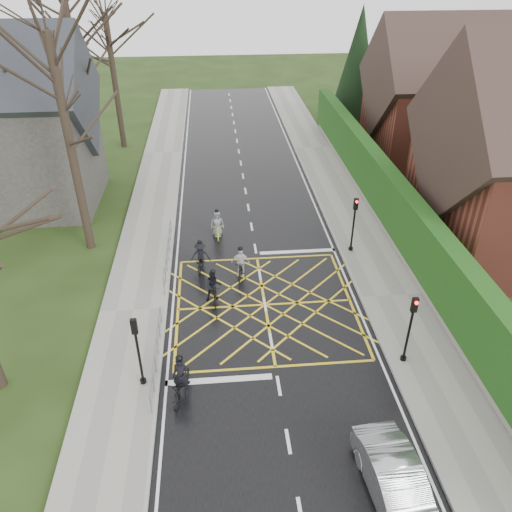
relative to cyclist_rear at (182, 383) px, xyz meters
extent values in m
plane|color=black|center=(3.61, 5.12, -0.62)|extent=(120.00, 120.00, 0.00)
cube|color=black|center=(3.61, 5.12, -0.62)|extent=(9.00, 80.00, 0.01)
cube|color=gray|center=(9.61, 5.12, -0.55)|extent=(3.00, 80.00, 0.15)
cube|color=gray|center=(-2.39, 5.12, -0.55)|extent=(3.00, 80.00, 0.15)
cube|color=slate|center=(11.36, 11.12, -0.27)|extent=(0.50, 38.00, 0.70)
cube|color=#1B3D10|center=(11.36, 11.12, 1.48)|extent=(0.90, 38.00, 2.80)
cube|color=maroon|center=(18.36, 23.12, 2.38)|extent=(9.00, 8.00, 6.00)
cube|color=#32231E|center=(18.36, 23.12, 5.28)|extent=(9.80, 8.80, 8.80)
cube|color=maroon|center=(21.06, 23.12, 7.88)|extent=(0.70, 0.70, 1.60)
cylinder|color=black|center=(14.36, 31.12, -0.02)|extent=(0.50, 0.50, 1.20)
cone|color=black|center=(14.36, 31.12, 4.38)|extent=(4.60, 4.60, 10.00)
cube|color=#2D2B28|center=(-9.89, 17.12, 2.88)|extent=(8.00, 7.00, 7.00)
cube|color=#26282D|center=(-9.89, 17.12, 6.28)|extent=(8.80, 7.80, 7.80)
cylinder|color=black|center=(-5.39, 11.12, 4.88)|extent=(0.44, 0.44, 11.00)
cylinder|color=black|center=(-6.39, 19.12, 5.38)|extent=(0.44, 0.44, 12.00)
cylinder|color=black|center=(-5.69, 27.12, 4.38)|extent=(0.44, 0.44, 10.00)
cylinder|color=slate|center=(-1.04, 1.62, 0.38)|extent=(0.05, 5.00, 0.05)
cylinder|color=slate|center=(-1.04, 1.62, -0.07)|extent=(0.04, 5.00, 0.04)
cylinder|color=slate|center=(-1.04, -0.88, -0.12)|extent=(0.04, 0.04, 1.00)
cylinder|color=slate|center=(-1.04, 4.12, -0.12)|extent=(0.04, 0.04, 1.00)
cylinder|color=slate|center=(-1.04, 9.12, 0.38)|extent=(0.05, 6.00, 0.05)
cylinder|color=slate|center=(-1.04, 9.12, -0.07)|extent=(0.04, 6.00, 0.04)
cylinder|color=slate|center=(-1.04, 6.12, -0.12)|extent=(0.04, 0.04, 1.00)
cylinder|color=slate|center=(-1.04, 12.12, -0.12)|extent=(0.04, 0.04, 1.00)
cylinder|color=black|center=(8.71, 9.32, 0.88)|extent=(0.10, 0.10, 3.00)
cylinder|color=black|center=(8.71, 9.32, -0.47)|extent=(0.24, 0.24, 0.30)
cube|color=black|center=(8.71, 9.32, 2.28)|extent=(0.22, 0.16, 0.62)
sphere|color=#FF0C0C|center=(8.71, 9.20, 2.46)|extent=(0.14, 0.14, 0.14)
cylinder|color=black|center=(8.71, 0.92, 0.88)|extent=(0.10, 0.10, 3.00)
cylinder|color=black|center=(8.71, 0.92, -0.47)|extent=(0.24, 0.24, 0.30)
cube|color=black|center=(8.71, 0.92, 2.28)|extent=(0.22, 0.16, 0.62)
sphere|color=#FF0C0C|center=(8.71, 0.80, 2.46)|extent=(0.14, 0.14, 0.14)
cylinder|color=black|center=(-1.49, 0.62, 0.88)|extent=(0.10, 0.10, 3.00)
cylinder|color=black|center=(-1.49, 0.62, -0.47)|extent=(0.24, 0.24, 0.30)
cube|color=black|center=(-1.49, 0.62, 2.28)|extent=(0.22, 0.16, 0.62)
sphere|color=#FF0C0C|center=(-1.49, 0.74, 2.46)|extent=(0.14, 0.14, 0.14)
imported|color=black|center=(0.00, -0.03, -0.10)|extent=(1.12, 2.08, 1.04)
imported|color=black|center=(0.00, 0.07, 0.26)|extent=(0.72, 0.56, 1.76)
sphere|color=black|center=(0.00, 0.07, 1.16)|extent=(0.28, 0.28, 0.28)
imported|color=black|center=(1.27, 5.64, -0.11)|extent=(0.63, 1.74, 1.02)
imported|color=black|center=(1.27, 5.74, 0.16)|extent=(0.81, 0.66, 1.56)
sphere|color=black|center=(1.27, 5.74, 0.96)|extent=(0.25, 0.25, 0.25)
imported|color=black|center=(0.67, 8.33, -0.17)|extent=(0.79, 1.79, 0.91)
imported|color=black|center=(0.67, 8.43, 0.15)|extent=(1.06, 0.68, 1.55)
sphere|color=black|center=(0.67, 8.43, 0.95)|extent=(0.24, 0.24, 0.24)
imported|color=black|center=(2.65, 7.55, -0.12)|extent=(0.78, 1.74, 1.01)
imported|color=silver|center=(2.65, 7.65, 0.15)|extent=(0.96, 0.54, 1.54)
sphere|color=black|center=(2.65, 7.65, 0.94)|extent=(0.24, 0.24, 0.24)
imported|color=gold|center=(1.59, 11.69, -0.17)|extent=(0.68, 1.75, 0.90)
imported|color=slate|center=(1.59, 11.79, 0.14)|extent=(0.77, 0.52, 1.53)
sphere|color=black|center=(1.59, 11.79, 0.93)|extent=(0.24, 0.24, 0.24)
imported|color=#A5A7AC|center=(6.49, -4.70, 0.07)|extent=(1.81, 4.29, 1.38)
camera|label=1|loc=(1.55, -13.09, 13.66)|focal=35.00mm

